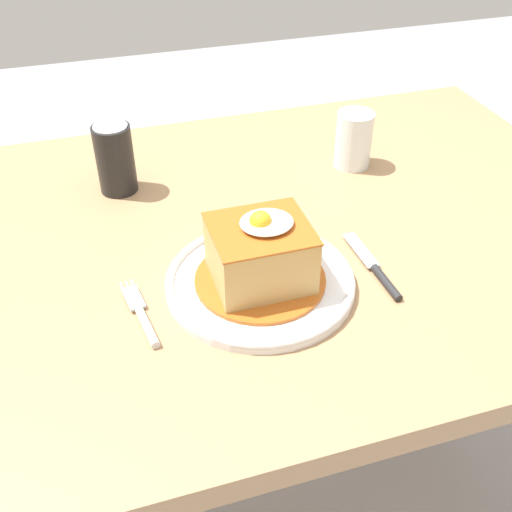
{
  "coord_description": "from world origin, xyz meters",
  "views": [
    {
      "loc": [
        -0.2,
        -0.78,
        1.33
      ],
      "look_at": [
        0.01,
        -0.12,
        0.79
      ],
      "focal_mm": 42.97,
      "sensor_mm": 36.0,
      "label": 1
    }
  ],
  "objects_px": {
    "soda_can": "(115,159)",
    "fork": "(143,317)",
    "main_plate": "(260,281)",
    "knife": "(379,273)",
    "drinking_glass": "(353,143)"
  },
  "relations": [
    {
      "from": "soda_can",
      "to": "fork",
      "type": "bearing_deg",
      "value": -92.13
    },
    {
      "from": "main_plate",
      "to": "fork",
      "type": "distance_m",
      "value": 0.17
    },
    {
      "from": "knife",
      "to": "drinking_glass",
      "type": "distance_m",
      "value": 0.34
    },
    {
      "from": "fork",
      "to": "knife",
      "type": "relative_size",
      "value": 0.86
    },
    {
      "from": "fork",
      "to": "main_plate",
      "type": "bearing_deg",
      "value": 7.24
    },
    {
      "from": "main_plate",
      "to": "drinking_glass",
      "type": "height_order",
      "value": "drinking_glass"
    },
    {
      "from": "fork",
      "to": "drinking_glass",
      "type": "relative_size",
      "value": 1.35
    },
    {
      "from": "knife",
      "to": "soda_can",
      "type": "height_order",
      "value": "soda_can"
    },
    {
      "from": "drinking_glass",
      "to": "fork",
      "type": "bearing_deg",
      "value": -145.19
    },
    {
      "from": "main_plate",
      "to": "soda_can",
      "type": "height_order",
      "value": "soda_can"
    },
    {
      "from": "main_plate",
      "to": "fork",
      "type": "bearing_deg",
      "value": -172.76
    },
    {
      "from": "knife",
      "to": "drinking_glass",
      "type": "bearing_deg",
      "value": 72.67
    },
    {
      "from": "fork",
      "to": "drinking_glass",
      "type": "distance_m",
      "value": 0.55
    },
    {
      "from": "main_plate",
      "to": "knife",
      "type": "xyz_separation_m",
      "value": [
        0.17,
        -0.03,
        -0.0
      ]
    },
    {
      "from": "fork",
      "to": "soda_can",
      "type": "bearing_deg",
      "value": 87.87
    }
  ]
}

